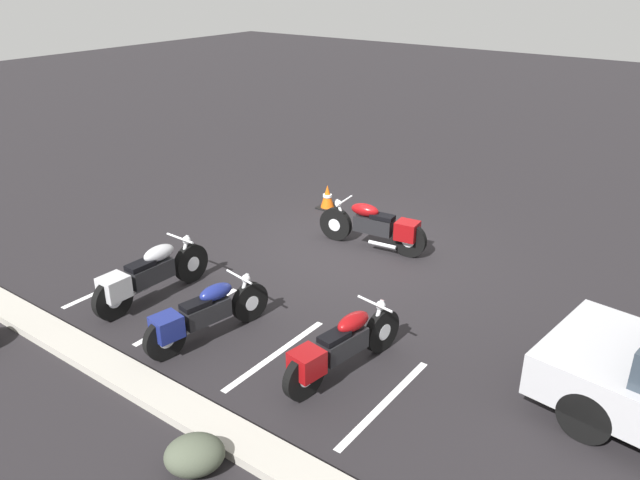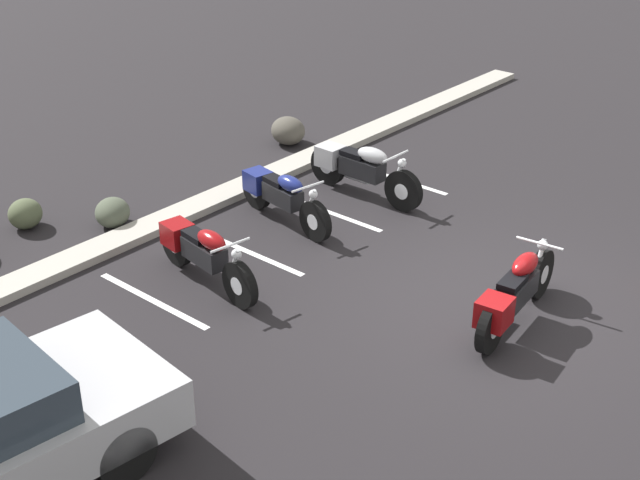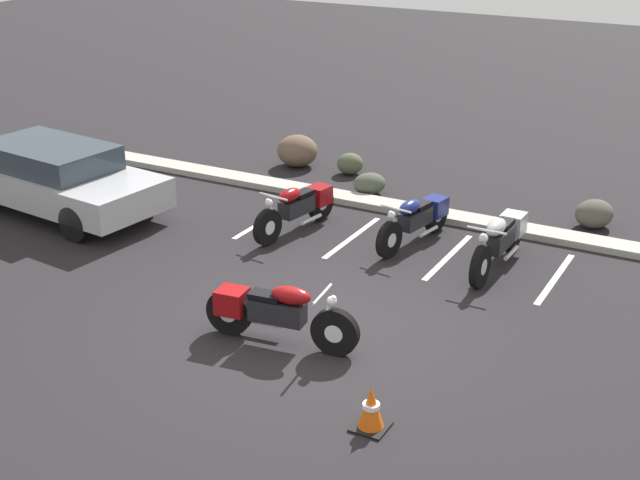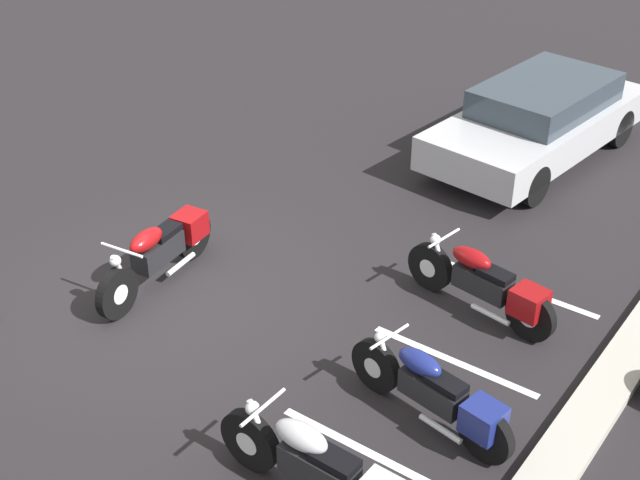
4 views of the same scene
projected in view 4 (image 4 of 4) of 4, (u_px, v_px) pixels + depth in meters
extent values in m
plane|color=black|center=(172.00, 298.00, 11.28)|extent=(60.00, 60.00, 0.00)
cylinder|color=black|center=(117.00, 293.00, 10.80)|extent=(0.67, 0.20, 0.66)
cylinder|color=silver|center=(117.00, 293.00, 10.80)|extent=(0.26, 0.15, 0.25)
cylinder|color=black|center=(193.00, 235.00, 11.96)|extent=(0.67, 0.20, 0.66)
cylinder|color=silver|center=(193.00, 235.00, 11.96)|extent=(0.26, 0.15, 0.25)
cube|color=black|center=(158.00, 251.00, 11.34)|extent=(0.79, 0.37, 0.30)
ellipsoid|color=maroon|center=(146.00, 240.00, 11.05)|extent=(0.59, 0.32, 0.24)
cube|color=black|center=(165.00, 231.00, 11.36)|extent=(0.47, 0.29, 0.08)
cube|color=maroon|center=(189.00, 225.00, 11.82)|extent=(0.44, 0.41, 0.34)
cylinder|color=silver|center=(121.00, 271.00, 10.75)|extent=(0.27, 0.09, 0.53)
cylinder|color=silver|center=(122.00, 250.00, 10.66)|extent=(0.11, 0.62, 0.04)
sphere|color=silver|center=(115.00, 261.00, 10.61)|extent=(0.14, 0.14, 0.14)
cylinder|color=silver|center=(181.00, 264.00, 11.62)|extent=(0.56, 0.13, 0.07)
cylinder|color=black|center=(430.00, 267.00, 11.32)|extent=(0.21, 0.65, 0.64)
cylinder|color=silver|center=(430.00, 267.00, 11.32)|extent=(0.16, 0.26, 0.24)
cylinder|color=black|center=(531.00, 316.00, 10.43)|extent=(0.21, 0.65, 0.64)
cylinder|color=silver|center=(531.00, 316.00, 10.43)|extent=(0.16, 0.26, 0.24)
cube|color=black|center=(483.00, 282.00, 10.77)|extent=(0.38, 0.77, 0.29)
ellipsoid|color=maroon|center=(472.00, 258.00, 10.75)|extent=(0.33, 0.57, 0.23)
cube|color=black|center=(496.00, 274.00, 10.57)|extent=(0.29, 0.46, 0.08)
cube|color=maroon|center=(529.00, 302.00, 10.36)|extent=(0.40, 0.43, 0.33)
cylinder|color=silver|center=(439.00, 253.00, 11.12)|extent=(0.10, 0.26, 0.51)
cylinder|color=silver|center=(444.00, 238.00, 10.95)|extent=(0.60, 0.13, 0.03)
sphere|color=silver|center=(435.00, 240.00, 11.07)|extent=(0.14, 0.14, 0.14)
cylinder|color=silver|center=(490.00, 314.00, 10.69)|extent=(0.15, 0.54, 0.07)
cylinder|color=black|center=(376.00, 366.00, 9.67)|extent=(0.22, 0.64, 0.63)
cylinder|color=silver|center=(376.00, 366.00, 9.67)|extent=(0.16, 0.25, 0.24)
cylinder|color=black|center=(486.00, 435.00, 8.77)|extent=(0.22, 0.64, 0.63)
cylinder|color=silver|center=(486.00, 435.00, 8.77)|extent=(0.16, 0.25, 0.24)
cube|color=black|center=(433.00, 390.00, 9.12)|extent=(0.38, 0.76, 0.28)
ellipsoid|color=navy|center=(420.00, 362.00, 9.10)|extent=(0.33, 0.57, 0.23)
cube|color=black|center=(446.00, 383.00, 8.92)|extent=(0.30, 0.45, 0.08)
cube|color=navy|center=(483.00, 419.00, 8.71)|extent=(0.40, 0.43, 0.32)
cylinder|color=silver|center=(385.00, 353.00, 9.47)|extent=(0.10, 0.25, 0.51)
cylinder|color=silver|center=(389.00, 337.00, 9.30)|extent=(0.59, 0.13, 0.03)
sphere|color=silver|center=(381.00, 337.00, 9.42)|extent=(0.13, 0.13, 0.13)
cylinder|color=silver|center=(440.00, 429.00, 9.04)|extent=(0.15, 0.53, 0.07)
cylinder|color=black|center=(250.00, 440.00, 8.67)|extent=(0.13, 0.67, 0.67)
cylinder|color=silver|center=(250.00, 440.00, 8.67)|extent=(0.13, 0.26, 0.26)
cube|color=black|center=(319.00, 468.00, 8.16)|extent=(0.30, 0.78, 0.31)
ellipsoid|color=#B7B7BC|center=(301.00, 436.00, 8.12)|extent=(0.27, 0.57, 0.24)
cube|color=black|center=(335.00, 460.00, 7.97)|extent=(0.25, 0.45, 0.08)
cylinder|color=silver|center=(259.00, 426.00, 8.47)|extent=(0.07, 0.27, 0.54)
cylinder|color=silver|center=(263.00, 407.00, 8.30)|extent=(0.63, 0.05, 0.04)
sphere|color=silver|center=(252.00, 408.00, 8.41)|extent=(0.14, 0.14, 0.14)
cylinder|color=black|center=(533.00, 185.00, 13.19)|extent=(0.66, 0.29, 0.64)
cylinder|color=black|center=(446.00, 153.00, 14.10)|extent=(0.66, 0.29, 0.64)
cylinder|color=black|center=(619.00, 128.00, 14.92)|extent=(0.66, 0.29, 0.64)
cylinder|color=black|center=(536.00, 103.00, 15.83)|extent=(0.66, 0.29, 0.64)
cube|color=#B2B2B7|center=(537.00, 126.00, 14.38)|extent=(4.48, 2.28, 0.55)
cube|color=#2D3842|center=(546.00, 95.00, 14.21)|extent=(2.56, 1.77, 0.45)
cube|color=#A8A399|center=(552.00, 471.00, 8.70)|extent=(18.00, 0.50, 0.12)
cube|color=white|center=(520.00, 289.00, 11.45)|extent=(0.10, 2.10, 0.00)
cube|color=white|center=(454.00, 361.00, 10.22)|extent=(0.10, 2.10, 0.00)
cube|color=white|center=(369.00, 453.00, 8.99)|extent=(0.10, 2.10, 0.00)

